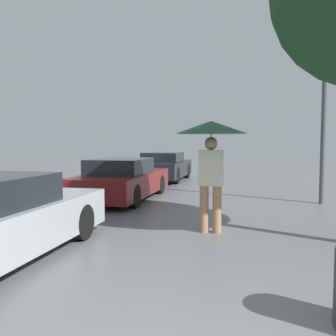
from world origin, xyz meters
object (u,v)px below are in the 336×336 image
pedestrian (211,141)px  parked_car_middle (122,180)px  street_lamp (325,84)px  parked_car_farthest (164,167)px

pedestrian → parked_car_middle: bearing=130.8°
parked_car_middle → street_lamp: 5.95m
parked_car_middle → street_lamp: bearing=5.0°
pedestrian → parked_car_farthest: pedestrian is taller
pedestrian → street_lamp: street_lamp is taller
pedestrian → parked_car_middle: (-2.86, 3.31, -1.10)m
parked_car_farthest → street_lamp: bearing=-41.3°
parked_car_middle → parked_car_farthest: 5.22m
parked_car_farthest → pedestrian: bearing=-71.2°
pedestrian → parked_car_middle: size_ratio=0.48×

